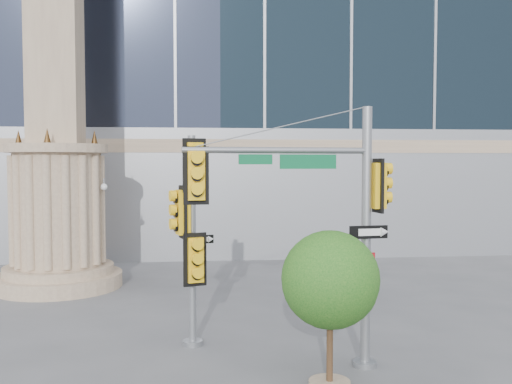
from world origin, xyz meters
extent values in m
plane|color=#545456|center=(0.00, 0.00, 0.00)|extent=(120.00, 120.00, 0.00)
cylinder|color=gray|center=(-6.00, 9.00, 0.25)|extent=(4.40, 4.40, 0.50)
cylinder|color=gray|center=(-6.00, 9.00, 0.65)|extent=(3.80, 3.80, 0.30)
cylinder|color=gray|center=(-6.00, 9.00, 2.80)|extent=(3.00, 3.00, 4.00)
cylinder|color=gray|center=(-6.00, 9.00, 4.95)|extent=(3.50, 3.50, 0.30)
cone|color=#472D14|center=(-4.70, 9.00, 5.35)|extent=(0.24, 0.24, 0.50)
cone|color=#472D14|center=(-7.30, 9.00, 5.35)|extent=(0.24, 0.24, 0.50)
cylinder|color=slate|center=(2.52, 0.16, 0.06)|extent=(0.53, 0.53, 0.11)
cylinder|color=slate|center=(2.52, 0.16, 2.83)|extent=(0.21, 0.21, 5.66)
cylinder|color=slate|center=(0.55, -0.04, 4.72)|extent=(3.95, 0.52, 0.13)
cube|color=#0B5F35|center=(1.21, 0.01, 4.48)|extent=(1.22, 0.16, 0.30)
cube|color=yellow|center=(-1.14, -0.20, 4.20)|extent=(0.54, 0.31, 1.18)
cube|color=yellow|center=(2.78, 0.18, 3.96)|extent=(0.31, 0.54, 1.18)
cube|color=black|center=(2.53, 0.03, 2.97)|extent=(0.87, 0.11, 0.28)
cube|color=#A60F17|center=(2.53, 0.03, 2.31)|extent=(0.30, 0.06, 0.43)
cylinder|color=slate|center=(-1.24, 2.00, 0.06)|extent=(0.49, 0.49, 0.12)
cylinder|color=slate|center=(-1.24, 2.00, 2.55)|extent=(0.18, 0.18, 5.11)
cube|color=yellow|center=(-1.17, 1.78, 4.39)|extent=(0.62, 0.43, 1.28)
cube|color=yellow|center=(-1.45, 1.94, 3.27)|extent=(0.43, 0.62, 1.28)
cube|color=yellow|center=(-1.17, 1.78, 2.15)|extent=(0.62, 0.43, 1.28)
cube|color=black|center=(-1.02, 1.93, 2.61)|extent=(0.62, 0.21, 0.20)
cylinder|color=gray|center=(1.50, -0.81, 0.05)|extent=(0.84, 0.84, 0.09)
cylinder|color=#382314|center=(1.50, -0.81, 0.84)|extent=(0.13, 0.13, 1.68)
sphere|color=#114E15|center=(1.50, -0.81, 2.14)|extent=(1.96, 1.96, 1.96)
sphere|color=#114E15|center=(1.92, -0.58, 1.86)|extent=(1.21, 1.21, 1.21)
sphere|color=#114E15|center=(1.17, -1.04, 1.91)|extent=(1.02, 1.02, 1.02)
camera|label=1|loc=(-1.16, -11.78, 4.47)|focal=40.00mm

